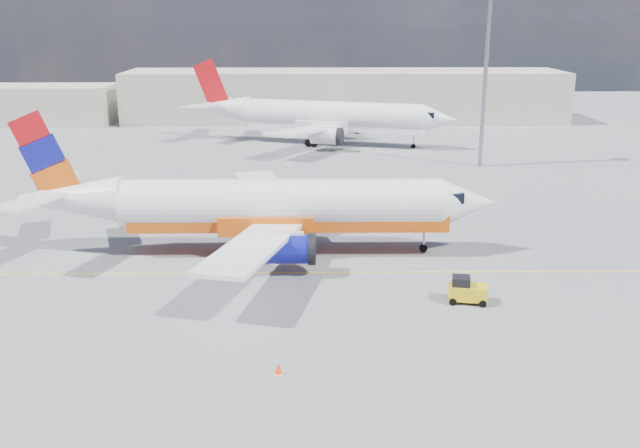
{
  "coord_description": "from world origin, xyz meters",
  "views": [
    {
      "loc": [
        -0.84,
        -41.88,
        16.61
      ],
      "look_at": [
        -0.13,
        2.7,
        3.5
      ],
      "focal_mm": 40.0,
      "sensor_mm": 36.0,
      "label": 1
    }
  ],
  "objects_px": {
    "traffic_cone": "(278,368)",
    "second_jet": "(324,117)",
    "gse_tug": "(467,290)",
    "main_jet": "(266,206)"
  },
  "relations": [
    {
      "from": "gse_tug",
      "to": "traffic_cone",
      "type": "xyz_separation_m",
      "value": [
        -10.94,
        -8.73,
        -0.47
      ]
    },
    {
      "from": "second_jet",
      "to": "gse_tug",
      "type": "distance_m",
      "value": 55.48
    },
    {
      "from": "traffic_cone",
      "to": "second_jet",
      "type": "bearing_deg",
      "value": 86.77
    },
    {
      "from": "gse_tug",
      "to": "traffic_cone",
      "type": "relative_size",
      "value": 4.0
    },
    {
      "from": "gse_tug",
      "to": "second_jet",
      "type": "bearing_deg",
      "value": 108.28
    },
    {
      "from": "second_jet",
      "to": "traffic_cone",
      "type": "height_order",
      "value": "second_jet"
    },
    {
      "from": "main_jet",
      "to": "gse_tug",
      "type": "relative_size",
      "value": 13.94
    },
    {
      "from": "main_jet",
      "to": "second_jet",
      "type": "height_order",
      "value": "second_jet"
    },
    {
      "from": "second_jet",
      "to": "gse_tug",
      "type": "relative_size",
      "value": 14.67
    },
    {
      "from": "traffic_cone",
      "to": "main_jet",
      "type": "bearing_deg",
      "value": 94.84
    }
  ]
}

